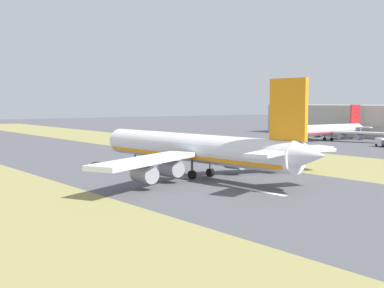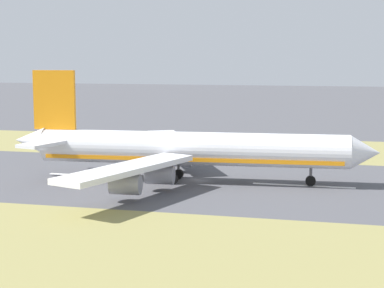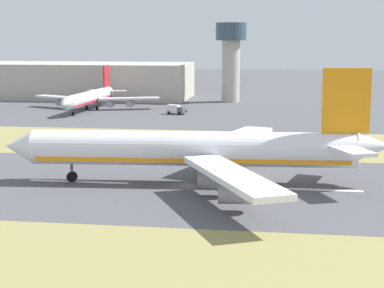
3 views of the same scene
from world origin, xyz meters
TOP-DOWN VIEW (x-y plane):
  - ground_plane at (0.00, 0.00)m, footprint 800.00×800.00m
  - grass_median_east at (45.00, 0.00)m, footprint 40.00×600.00m
  - centreline_dash_mid at (0.00, -20.40)m, footprint 1.20×18.00m
  - centreline_dash_far at (0.00, 19.60)m, footprint 1.20×18.00m
  - airplane_main_jet at (1.68, -2.30)m, footprint 63.95×67.22m
  - terminal_building at (152.55, 67.40)m, footprint 36.00×87.90m
  - airplane_parked_apron at (108.94, 51.16)m, footprint 49.06×46.80m
  - service_truck at (100.79, 19.67)m, footprint 4.35×6.39m

SIDE VIEW (x-z plane):
  - ground_plane at x=0.00m, z-range 0.00..0.00m
  - grass_median_east at x=45.00m, z-range 0.00..0.01m
  - centreline_dash_mid at x=0.00m, z-range 0.00..0.01m
  - centreline_dash_far at x=0.00m, z-range 0.00..0.01m
  - service_truck at x=100.79m, z-range 0.12..3.22m
  - airplane_parked_apron at x=108.94m, z-range -2.98..11.77m
  - airplane_main_jet at x=1.68m, z-range -4.08..16.12m
  - terminal_building at x=152.55m, z-range 0.00..14.43m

